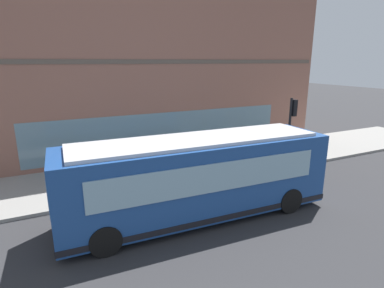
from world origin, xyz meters
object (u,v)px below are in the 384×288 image
city_bus_nearside (198,178)px  newspaper_vending_box (147,155)px  fire_hydrant (294,147)px  pedestrian_walking_along_curb (296,141)px  pedestrian_near_building_entrance (206,155)px  pedestrian_by_light_pole (267,145)px  pedestrian_near_hydrant (60,164)px  traffic_light_near_corner (292,118)px

city_bus_nearside → newspaper_vending_box: size_ratio=11.26×
fire_hydrant → newspaper_vending_box: size_ratio=0.82×
city_bus_nearside → pedestrian_walking_along_curb: city_bus_nearside is taller
city_bus_nearside → newspaper_vending_box: 6.72m
newspaper_vending_box → pedestrian_walking_along_curb: bearing=-110.0°
fire_hydrant → pedestrian_near_building_entrance: 6.76m
pedestrian_walking_along_curb → pedestrian_by_light_pole: bearing=92.3°
pedestrian_near_hydrant → city_bus_nearside: bearing=-140.9°
pedestrian_near_building_entrance → pedestrian_walking_along_curb: pedestrian_walking_along_curb is taller
traffic_light_near_corner → pedestrian_near_hydrant: traffic_light_near_corner is taller
pedestrian_near_building_entrance → newspaper_vending_box: bearing=38.9°
pedestrian_near_hydrant → newspaper_vending_box: bearing=-75.7°
pedestrian_by_light_pole → traffic_light_near_corner: bearing=-109.1°
pedestrian_walking_along_curb → fire_hydrant: bearing=-41.5°
pedestrian_near_hydrant → pedestrian_by_light_pole: 10.76m
pedestrian_near_building_entrance → pedestrian_by_light_pole: bearing=-93.7°
pedestrian_near_building_entrance → pedestrian_by_light_pole: size_ratio=0.90×
pedestrian_walking_along_curb → newspaper_vending_box: 8.78m
traffic_light_near_corner → pedestrian_by_light_pole: size_ratio=2.04×
traffic_light_near_corner → pedestrian_walking_along_curb: bearing=-61.8°
pedestrian_near_building_entrance → city_bus_nearside: bearing=147.6°
newspaper_vending_box → pedestrian_near_building_entrance: bearing=-141.1°
fire_hydrant → pedestrian_near_hydrant: (0.97, 13.57, 0.54)m
pedestrian_near_building_entrance → newspaper_vending_box: 3.68m
pedestrian_near_building_entrance → newspaper_vending_box: pedestrian_near_building_entrance is taller
pedestrian_near_building_entrance → pedestrian_near_hydrant: size_ratio=1.01×
traffic_light_near_corner → pedestrian_walking_along_curb: (0.52, -0.98, -1.52)m
pedestrian_near_building_entrance → pedestrian_near_hydrant: pedestrian_near_building_entrance is taller
traffic_light_near_corner → pedestrian_near_building_entrance: 5.27m
pedestrian_walking_along_curb → pedestrian_near_building_entrance: bearing=88.5°
pedestrian_by_light_pole → newspaper_vending_box: size_ratio=2.00×
city_bus_nearside → pedestrian_near_building_entrance: (3.81, -2.41, -0.48)m
fire_hydrant → pedestrian_near_building_entrance: size_ratio=0.46×
pedestrian_near_building_entrance → pedestrian_by_light_pole: (-0.24, -3.71, 0.12)m
pedestrian_near_building_entrance → newspaper_vending_box: size_ratio=1.79×
city_bus_nearside → pedestrian_near_building_entrance: size_ratio=6.29×
traffic_light_near_corner → pedestrian_by_light_pole: bearing=70.9°
fire_hydrant → newspaper_vending_box: (2.14, 8.99, 0.09)m
pedestrian_by_light_pole → pedestrian_near_hydrant: bearing=79.7°
fire_hydrant → pedestrian_by_light_pole: bearing=107.5°
traffic_light_near_corner → pedestrian_by_light_pole: 2.02m
pedestrian_near_hydrant → pedestrian_by_light_pole: pedestrian_by_light_pole is taller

